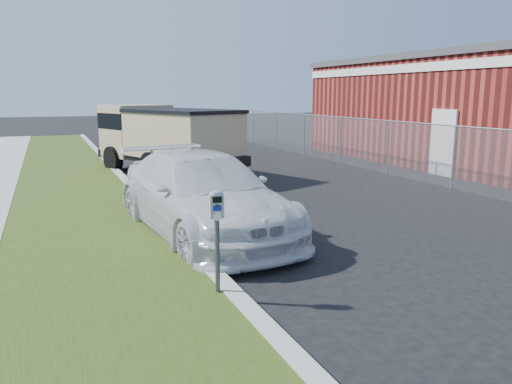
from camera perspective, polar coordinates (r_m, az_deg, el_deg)
name	(u,v)px	position (r m, az deg, el deg)	size (l,w,h in m)	color
ground	(354,254)	(8.76, 11.13, -6.91)	(120.00, 120.00, 0.00)	black
streetside	(0,256)	(9.30, -27.24, -6.47)	(6.12, 50.00, 0.15)	gray
chainlink_fence	(388,137)	(17.59, 14.90, 6.11)	(0.06, 30.06, 30.00)	slate
brick_building	(497,108)	(22.38, 25.82, 8.60)	(9.20, 14.20, 4.17)	maroon
parking_meter	(217,219)	(6.39, -4.50, -3.14)	(0.21, 0.15, 1.36)	#3F4247
white_wagon	(203,194)	(9.70, -6.08, -0.24)	(2.19, 5.39, 1.56)	silver
dump_truck	(165,136)	(17.20, -10.40, 6.32)	(4.13, 6.25, 2.31)	black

